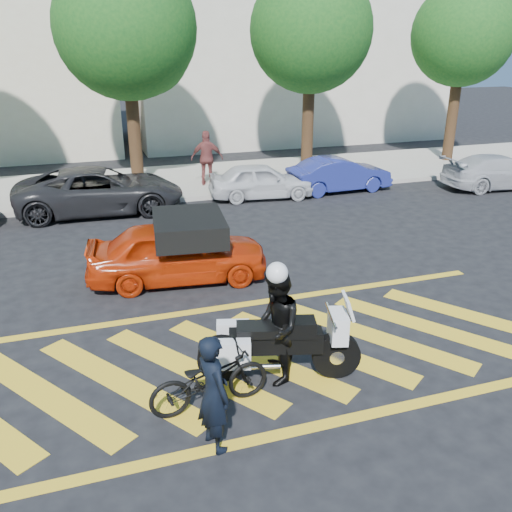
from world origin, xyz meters
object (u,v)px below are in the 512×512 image
object	(u,v)px
police_motorcycle	(277,344)
parked_right	(339,174)
parked_far_right	(498,172)
red_convertible	(178,252)
officer_bike	(213,393)
parked_mid_right	(261,181)
officer_moto	(276,327)
bicycle	(209,379)
parked_mid_left	(100,190)

from	to	relation	value
police_motorcycle	parked_right	size ratio (longest dim) A/B	0.69
police_motorcycle	parked_far_right	distance (m)	14.25
police_motorcycle	red_convertible	distance (m)	4.21
officer_bike	parked_mid_right	xyz separation A→B (m)	(4.35, 11.02, -0.22)
officer_moto	parked_right	bearing A→B (deg)	164.33
red_convertible	bicycle	bearing A→B (deg)	-178.57
officer_moto	police_motorcycle	bearing A→B (deg)	135.67
bicycle	parked_right	distance (m)	12.42
officer_bike	red_convertible	distance (m)	5.35
red_convertible	parked_mid_right	distance (m)	6.86
parked_mid_right	police_motorcycle	bearing A→B (deg)	169.62
police_motorcycle	bicycle	bearing A→B (deg)	-146.30
parked_right	parked_far_right	size ratio (longest dim) A/B	0.89
police_motorcycle	parked_mid_right	xyz separation A→B (m)	(3.07, 9.85, -0.02)
officer_moto	parked_mid_right	world-z (taller)	officer_moto
officer_bike	officer_moto	world-z (taller)	officer_moto
officer_bike	parked_mid_right	world-z (taller)	officer_bike
officer_moto	red_convertible	world-z (taller)	officer_moto
parked_mid_right	bicycle	bearing A→B (deg)	164.54
bicycle	parked_right	bearing A→B (deg)	-40.47
parked_right	officer_moto	bearing A→B (deg)	146.45
parked_mid_left	parked_far_right	xyz separation A→B (m)	(13.47, -1.33, -0.10)
police_motorcycle	red_convertible	size ratio (longest dim) A/B	0.64
officer_bike	parked_mid_right	bearing A→B (deg)	-38.00
officer_bike	bicycle	bearing A→B (deg)	-25.73
bicycle	police_motorcycle	world-z (taller)	police_motorcycle
bicycle	parked_right	xyz separation A→B (m)	(7.05, 10.23, 0.13)
police_motorcycle	parked_mid_left	distance (m)	10.06
parked_mid_left	parked_right	bearing A→B (deg)	-87.56
bicycle	parked_mid_left	world-z (taller)	parked_mid_left
parked_mid_right	parked_far_right	bearing A→B (deg)	-92.11
police_motorcycle	parked_mid_left	bearing A→B (deg)	117.05
parked_mid_right	red_convertible	bearing A→B (deg)	153.12
officer_bike	parked_mid_right	size ratio (longest dim) A/B	0.47
bicycle	police_motorcycle	distance (m)	1.21
officer_bike	parked_right	size ratio (longest dim) A/B	0.45
parked_mid_right	parked_mid_left	bearing A→B (deg)	96.96
parked_mid_left	parked_far_right	bearing A→B (deg)	-93.22
officer_bike	parked_mid_right	distance (m)	11.85
police_motorcycle	parked_mid_right	distance (m)	10.32
officer_bike	parked_far_right	world-z (taller)	officer_bike
officer_moto	red_convertible	size ratio (longest dim) A/B	0.47
officer_bike	parked_far_right	xyz separation A→B (m)	(12.70, 9.68, -0.22)
parked_far_right	officer_moto	bearing A→B (deg)	131.03
red_convertible	parked_right	distance (m)	8.76
parked_mid_right	officer_moto	bearing A→B (deg)	169.55
police_motorcycle	parked_far_right	world-z (taller)	parked_far_right
red_convertible	parked_far_right	xyz separation A→B (m)	(12.18, 4.37, -0.07)
officer_moto	officer_bike	bearing A→B (deg)	-31.90
bicycle	red_convertible	world-z (taller)	red_convertible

